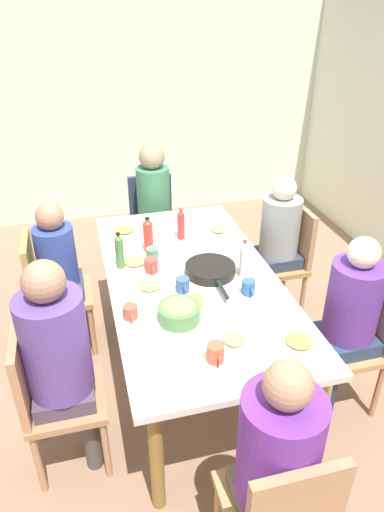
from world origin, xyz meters
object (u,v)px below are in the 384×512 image
object	(u,v)px
person_4	(349,312)
plate_3	(219,231)
person_3	(154,202)
cup_4	(153,255)
person_5	(278,236)
cup_0	(130,312)
plate_5	(299,343)
plate_0	(135,263)
cup_5	(151,265)
plate_4	(234,341)
chair_5	(287,256)
bottle_1	(148,235)
bottle_3	(120,252)
person_0	(276,458)
dining_table	(192,288)
serving_pan	(210,270)
chair_2	(48,393)
cup_3	(197,302)
chair_1	(50,288)
chair_4	(358,336)
plate_1	(124,231)
person_1	(60,267)
person_2	(59,352)
bottle_2	(181,225)
plate_2	(150,287)
cup_6	(216,353)
cup_1	(183,285)
cup_2	(248,287)
bottle_0	(244,260)
chair_3	(153,221)

from	to	relation	value
person_4	plate_3	world-z (taller)	person_4
person_3	cup_4	bearing A→B (deg)	-10.88
person_5	cup_0	xyz separation A→B (m)	(0.81, -1.22, 0.11)
person_4	plate_5	xyz separation A→B (m)	(0.24, -0.44, 0.07)
plate_0	cup_5	distance (m)	0.14
plate_4	chair_5	bearing A→B (deg)	143.73
bottle_1	bottle_3	distance (m)	0.29
person_0	dining_table	bearing A→B (deg)	180.00
plate_5	serving_pan	bearing A→B (deg)	-162.49
chair_2	plate_5	world-z (taller)	chair_2
person_3	cup_3	bearing A→B (deg)	-1.97
person_5	plate_3	world-z (taller)	person_5
chair_2	bottle_1	size ratio (longest dim) A/B	3.66
person_3	cup_4	size ratio (longest dim) A/B	10.57
chair_1	chair_4	distance (m)	2.04
plate_1	cup_3	world-z (taller)	cup_3
dining_table	chair_1	bearing A→B (deg)	-119.24
person_1	cup_0	world-z (taller)	person_1
person_2	bottle_2	size ratio (longest dim) A/B	5.53
plate_2	plate_3	world-z (taller)	same
person_2	cup_6	distance (m)	0.76
cup_1	chair_2	bearing A→B (deg)	-65.61
person_3	person_4	world-z (taller)	person_3
person_0	person_4	distance (m)	1.12
plate_0	bottle_3	size ratio (longest dim) A/B	1.00
person_1	plate_5	distance (m)	1.69
dining_table	bottle_3	size ratio (longest dim) A/B	7.77
chair_5	person_0	bearing A→B (deg)	-26.50
person_5	serving_pan	bearing A→B (deg)	-54.15
plate_5	cup_1	distance (m)	0.75
person_2	person_3	distance (m)	1.95
chair_4	person_4	world-z (taller)	person_4
cup_2	plate_5	bearing A→B (deg)	10.04
cup_5	cup_0	bearing A→B (deg)	-23.71
person_1	person_4	bearing A→B (deg)	58.00
person_5	cup_3	bearing A→B (deg)	-46.55
bottle_2	cup_1	bearing A→B (deg)	-12.65
chair_1	bottle_1	xyz separation A→B (m)	(0.10, 0.69, 0.37)
chair_5	cup_5	distance (m)	1.21
cup_0	bottle_3	distance (m)	0.52
bottle_0	bottle_1	size ratio (longest dim) A/B	1.03
cup_3	plate_4	bearing A→B (deg)	17.07
person_5	bottle_2	world-z (taller)	person_5
person_0	chair_3	size ratio (longest dim) A/B	1.35
serving_pan	chair_2	bearing A→B (deg)	-63.37
person_3	serving_pan	xyz separation A→B (m)	(1.27, 0.12, 0.06)
plate_3	cup_3	bearing A→B (deg)	-25.22
plate_1	bottle_0	bearing A→B (deg)	39.38
chair_1	cup_5	bearing A→B (deg)	60.69
dining_table	cup_6	distance (m)	0.76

